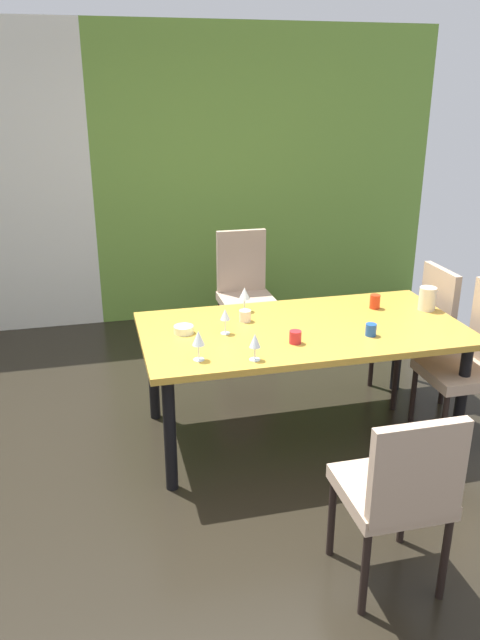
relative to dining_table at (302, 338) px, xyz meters
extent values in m
cube|color=black|center=(-0.69, -0.58, -0.69)|extent=(5.59, 6.11, 0.02)
cube|color=olive|center=(0.46, 2.43, 0.67)|extent=(3.29, 0.10, 2.70)
cube|color=gold|center=(0.00, 0.00, 0.05)|extent=(2.02, 1.04, 0.04)
cylinder|color=black|center=(-0.91, 0.42, -0.32)|extent=(0.07, 0.07, 0.71)
cylinder|color=black|center=(0.91, 0.42, -0.32)|extent=(0.07, 0.07, 0.71)
cylinder|color=black|center=(-0.91, -0.42, -0.32)|extent=(0.07, 0.07, 0.71)
cylinder|color=black|center=(0.91, -0.42, -0.32)|extent=(0.07, 0.07, 0.71)
cube|color=tan|center=(-0.02, 1.33, -0.20)|extent=(0.44, 0.44, 0.07)
cube|color=tan|center=(-0.02, 1.53, 0.08)|extent=(0.42, 0.05, 0.56)
cylinder|color=black|center=(0.17, 1.14, -0.46)|extent=(0.04, 0.04, 0.44)
cylinder|color=black|center=(-0.21, 1.14, -0.46)|extent=(0.04, 0.04, 0.44)
cylinder|color=black|center=(0.17, 1.52, -0.46)|extent=(0.04, 0.04, 0.44)
cylinder|color=black|center=(-0.21, 1.52, -0.46)|extent=(0.04, 0.04, 0.44)
cube|color=tan|center=(-0.04, -1.33, -0.20)|extent=(0.44, 0.44, 0.07)
cube|color=tan|center=(-0.04, -1.53, 0.02)|extent=(0.42, 0.05, 0.45)
cylinder|color=black|center=(-0.23, -1.14, -0.46)|extent=(0.04, 0.04, 0.44)
cylinder|color=black|center=(0.15, -1.14, -0.46)|extent=(0.04, 0.04, 0.44)
cylinder|color=black|center=(-0.23, -1.52, -0.46)|extent=(0.04, 0.04, 0.44)
cylinder|color=black|center=(0.15, -1.52, -0.46)|extent=(0.04, 0.04, 0.44)
cube|color=tan|center=(0.94, 0.32, -0.20)|extent=(0.44, 0.44, 0.07)
cube|color=tan|center=(1.14, 0.32, 0.04)|extent=(0.05, 0.42, 0.49)
cylinder|color=black|center=(0.75, 0.13, -0.46)|extent=(0.04, 0.04, 0.44)
cylinder|color=black|center=(0.75, 0.51, -0.46)|extent=(0.04, 0.04, 0.44)
cylinder|color=black|center=(1.13, 0.13, -0.46)|extent=(0.04, 0.04, 0.44)
cylinder|color=black|center=(1.13, 0.51, -0.46)|extent=(0.04, 0.04, 0.44)
cube|color=tan|center=(0.94, -0.32, -0.20)|extent=(0.44, 0.44, 0.07)
cylinder|color=black|center=(0.75, -0.51, -0.46)|extent=(0.04, 0.04, 0.44)
cylinder|color=black|center=(0.75, -0.13, -0.46)|extent=(0.04, 0.04, 0.44)
cylinder|color=black|center=(1.13, -0.13, -0.46)|extent=(0.04, 0.04, 0.44)
cylinder|color=silver|center=(-0.28, 0.37, 0.08)|extent=(0.06, 0.06, 0.00)
cylinder|color=silver|center=(-0.28, 0.37, 0.12)|extent=(0.01, 0.01, 0.08)
cone|color=silver|center=(-0.28, 0.37, 0.20)|extent=(0.07, 0.07, 0.08)
cylinder|color=silver|center=(-0.72, -0.33, 0.08)|extent=(0.06, 0.06, 0.00)
cylinder|color=silver|center=(-0.72, -0.33, 0.12)|extent=(0.01, 0.01, 0.09)
cone|color=silver|center=(-0.72, -0.33, 0.20)|extent=(0.07, 0.07, 0.08)
cylinder|color=silver|center=(-0.42, -0.41, 0.08)|extent=(0.06, 0.06, 0.00)
cylinder|color=silver|center=(-0.42, -0.41, 0.11)|extent=(0.01, 0.01, 0.07)
cone|color=silver|center=(-0.42, -0.41, 0.19)|extent=(0.06, 0.06, 0.08)
cylinder|color=silver|center=(-0.49, 0.01, 0.08)|extent=(0.06, 0.06, 0.00)
cylinder|color=silver|center=(-0.49, 0.01, 0.12)|extent=(0.01, 0.01, 0.09)
cone|color=silver|center=(-0.49, 0.01, 0.20)|extent=(0.06, 0.06, 0.07)
cylinder|color=#EBEFC7|center=(-0.74, 0.08, 0.10)|extent=(0.12, 0.12, 0.05)
cylinder|color=beige|center=(-0.33, 0.18, 0.11)|extent=(0.08, 0.08, 0.07)
cylinder|color=red|center=(0.59, 0.21, 0.12)|extent=(0.07, 0.07, 0.10)
cylinder|color=red|center=(-0.13, -0.23, 0.11)|extent=(0.07, 0.07, 0.08)
cylinder|color=#1E4B9E|center=(0.35, -0.23, 0.11)|extent=(0.07, 0.07, 0.07)
cylinder|color=beige|center=(0.91, 0.10, 0.15)|extent=(0.11, 0.11, 0.16)
cone|color=beige|center=(0.96, 0.10, 0.22)|extent=(0.04, 0.04, 0.03)
camera|label=1|loc=(-1.25, -3.43, 1.50)|focal=35.00mm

